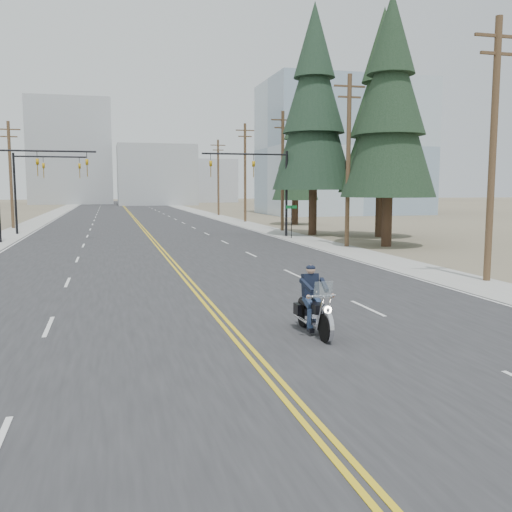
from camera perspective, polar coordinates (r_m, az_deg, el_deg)
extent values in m
plane|color=#776D56|center=(14.00, -0.58, -9.74)|extent=(400.00, 400.00, 0.00)
cube|color=#303033|center=(83.19, -12.27, 3.91)|extent=(20.00, 200.00, 0.01)
cube|color=#A5A5A0|center=(83.54, -20.19, 3.66)|extent=(3.00, 200.00, 0.01)
cube|color=#A5A5A0|center=(84.42, -4.43, 4.08)|extent=(3.00, 200.00, 0.01)
cylinder|color=black|center=(45.31, -20.18, 9.83)|extent=(7.00, 0.14, 0.14)
imported|color=#BF8C0C|center=(45.35, -21.04, 8.97)|extent=(0.21, 0.26, 1.30)
imported|color=#BF8C0C|center=(45.10, -16.56, 9.15)|extent=(0.21, 0.26, 1.30)
cylinder|color=black|center=(47.23, 3.07, 6.21)|extent=(0.20, 0.20, 7.00)
cylinder|color=black|center=(46.37, -1.10, 10.16)|extent=(7.00, 0.14, 0.14)
imported|color=#BF8C0C|center=(46.50, -0.25, 9.35)|extent=(0.21, 0.26, 1.30)
imported|color=#BF8C0C|center=(45.77, -4.56, 9.37)|extent=(0.21, 0.26, 1.30)
cylinder|color=black|center=(53.60, -22.95, 5.75)|extent=(0.20, 0.20, 7.00)
cylinder|color=black|center=(53.31, -19.88, 9.32)|extent=(6.00, 0.14, 0.14)
imported|color=#BF8C0C|center=(53.34, -20.50, 8.60)|extent=(0.21, 0.26, 1.30)
imported|color=#BF8C0C|center=(53.12, -17.24, 8.73)|extent=(0.21, 0.26, 1.30)
cylinder|color=black|center=(45.34, 3.57, 3.40)|extent=(0.06, 0.06, 2.60)
cube|color=#0C5926|center=(45.28, 3.58, 4.91)|extent=(0.90, 0.03, 0.25)
cylinder|color=brown|center=(26.30, 22.59, 9.59)|extent=(0.30, 0.30, 11.00)
cube|color=brown|center=(26.98, 23.08, 19.59)|extent=(2.20, 0.12, 0.12)
cube|color=brown|center=(26.83, 23.00, 18.14)|extent=(1.60, 0.12, 0.12)
cylinder|color=brown|center=(39.35, 9.21, 9.29)|extent=(0.30, 0.30, 11.50)
cube|color=brown|center=(39.88, 9.35, 16.41)|extent=(2.20, 0.12, 0.12)
cube|color=brown|center=(39.77, 9.33, 15.42)|extent=(1.60, 0.12, 0.12)
cylinder|color=brown|center=(53.42, 2.67, 8.42)|extent=(0.30, 0.30, 11.00)
cube|color=brown|center=(53.76, 2.70, 13.44)|extent=(2.20, 0.12, 0.12)
cube|color=brown|center=(53.68, 2.70, 12.70)|extent=(1.60, 0.12, 0.12)
cylinder|color=brown|center=(67.90, -1.10, 8.29)|extent=(0.30, 0.30, 11.50)
cube|color=brown|center=(68.21, -1.11, 12.46)|extent=(2.20, 0.12, 0.12)
cube|color=brown|center=(68.14, -1.11, 11.87)|extent=(1.60, 0.12, 0.12)
cylinder|color=brown|center=(84.52, -3.79, 7.82)|extent=(0.30, 0.30, 11.00)
cube|color=brown|center=(84.73, -3.82, 11.00)|extent=(2.20, 0.12, 0.12)
cube|color=brown|center=(84.69, -3.81, 10.53)|extent=(1.60, 0.12, 0.12)
cylinder|color=brown|center=(61.74, -23.33, 7.43)|extent=(0.30, 0.30, 10.50)
cube|color=brown|center=(62.00, -23.52, 11.54)|extent=(2.20, 0.12, 0.12)
cube|color=brown|center=(61.93, -23.49, 10.90)|extent=(1.60, 0.12, 0.12)
cube|color=#9EB5CC|center=(90.39, 8.64, 10.55)|extent=(24.00, 16.00, 20.00)
cube|color=#ADB2B7|center=(138.52, -9.93, 7.95)|extent=(18.00, 14.00, 14.00)
cube|color=#B7BCC6|center=(130.50, 4.93, 8.99)|extent=(16.00, 12.00, 18.00)
cube|color=#ADB2B7|center=(153.55, -18.01, 9.85)|extent=(20.00, 15.00, 26.00)
cube|color=#B7BCC6|center=(165.47, -4.70, 7.48)|extent=(14.00, 14.00, 12.00)
cylinder|color=#382619|center=(40.12, 12.95, 3.35)|extent=(0.66, 0.66, 3.38)
cone|color=black|center=(40.30, 13.21, 13.00)|extent=(6.39, 6.39, 10.15)
cone|color=black|center=(40.72, 13.32, 17.02)|extent=(4.79, 4.79, 7.61)
cone|color=black|center=(41.34, 13.44, 20.94)|extent=(3.19, 3.19, 5.41)
cylinder|color=#382619|center=(47.82, 12.26, 4.05)|extent=(0.79, 0.79, 3.63)
cone|color=black|center=(48.04, 12.49, 12.74)|extent=(6.81, 6.81, 10.90)
cone|color=black|center=(48.47, 12.59, 16.37)|extent=(5.11, 5.11, 8.18)
cone|color=black|center=(49.08, 12.68, 19.93)|extent=(3.41, 3.41, 5.81)
cylinder|color=#382619|center=(49.09, 5.69, 4.37)|extent=(0.67, 0.67, 3.85)
cone|color=black|center=(49.37, 5.80, 13.34)|extent=(6.93, 6.93, 11.56)
cone|color=black|center=(49.85, 5.84, 17.08)|extent=(5.20, 5.20, 8.67)
cone|color=black|center=(50.54, 5.89, 20.73)|extent=(3.47, 3.47, 6.16)
cylinder|color=#382619|center=(62.88, 3.93, 4.39)|extent=(0.63, 0.63, 2.71)
cone|color=black|center=(62.89, 3.97, 9.33)|extent=(5.06, 5.06, 8.13)
cone|color=black|center=(63.03, 3.98, 11.43)|extent=(3.79, 3.79, 6.10)
cone|color=black|center=(63.26, 4.00, 13.51)|extent=(2.53, 2.53, 4.34)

